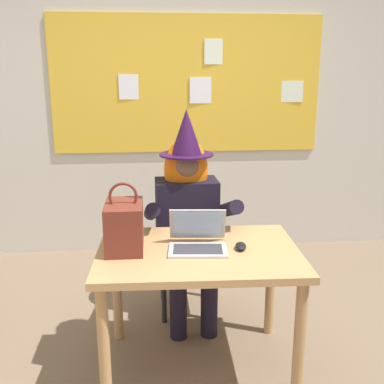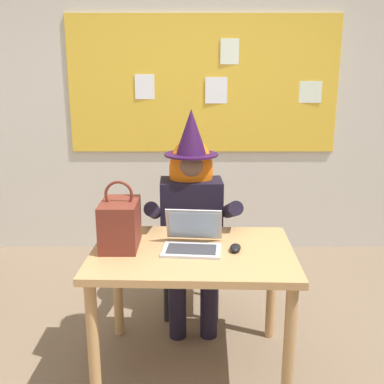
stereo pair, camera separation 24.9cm
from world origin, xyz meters
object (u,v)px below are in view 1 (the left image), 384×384
object	(u,v)px
person_costumed	(188,207)
handbag	(124,226)
computer_mouse	(241,246)
chair_at_desk	(186,241)
laptop	(198,240)
desk_main	(198,267)

from	to	relation	value
person_costumed	handbag	xyz separation A→B (m)	(-0.39, -0.57, 0.08)
computer_mouse	chair_at_desk	bearing A→B (deg)	118.47
person_costumed	computer_mouse	bearing A→B (deg)	18.59
laptop	handbag	xyz separation A→B (m)	(-0.40, 0.02, 0.09)
person_costumed	computer_mouse	xyz separation A→B (m)	(0.24, -0.64, -0.04)
desk_main	handbag	distance (m)	0.47
desk_main	laptop	bearing A→B (deg)	92.06
person_costumed	laptop	xyz separation A→B (m)	(0.01, -0.59, -0.01)
desk_main	chair_at_desk	distance (m)	0.76
chair_at_desk	handbag	size ratio (longest dim) A/B	2.34
desk_main	person_costumed	bearing A→B (deg)	90.60
chair_at_desk	desk_main	bearing A→B (deg)	0.93
chair_at_desk	person_costumed	world-z (taller)	person_costumed
person_costumed	handbag	world-z (taller)	person_costumed
desk_main	laptop	world-z (taller)	laptop
computer_mouse	handbag	world-z (taller)	handbag
computer_mouse	handbag	size ratio (longest dim) A/B	0.28
person_costumed	laptop	distance (m)	0.59
handbag	laptop	bearing A→B (deg)	-3.19
laptop	handbag	size ratio (longest dim) A/B	0.90
chair_at_desk	handbag	bearing A→B (deg)	-29.18
person_costumed	desk_main	bearing A→B (deg)	-1.41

